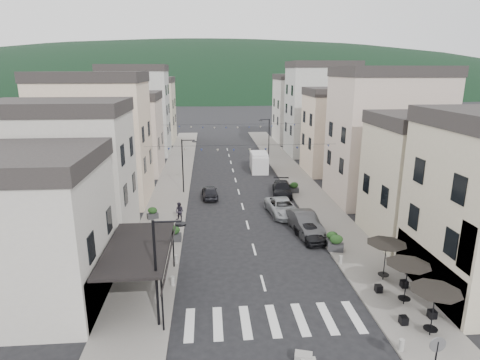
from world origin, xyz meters
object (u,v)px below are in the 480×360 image
object	(u,v)px
parked_car_b	(305,223)
parked_car_c	(282,207)
parked_car_d	(282,189)
parked_car_e	(210,192)
parked_car_a	(309,232)
pedestrian_a	(160,241)
delivery_van	(259,161)
pedestrian_b	(180,212)

from	to	relation	value
parked_car_b	parked_car_c	world-z (taller)	parked_car_b
parked_car_d	parked_car_c	bearing A→B (deg)	-92.67
parked_car_b	parked_car_e	world-z (taller)	parked_car_b
parked_car_b	parked_car_e	size ratio (longest dim) A/B	1.30
parked_car_a	pedestrian_a	world-z (taller)	pedestrian_a
parked_car_e	pedestrian_a	world-z (taller)	pedestrian_a
parked_car_b	parked_car_e	xyz separation A→B (m)	(-7.82, 9.99, -0.18)
pedestrian_a	parked_car_d	bearing A→B (deg)	41.73
parked_car_d	pedestrian_a	size ratio (longest dim) A/B	2.60
parked_car_e	pedestrian_a	size ratio (longest dim) A/B	2.08
parked_car_d	delivery_van	bearing A→B (deg)	103.27
parked_car_d	parked_car_e	bearing A→B (deg)	-169.40
delivery_van	pedestrian_b	size ratio (longest dim) A/B	3.28
parked_car_e	delivery_van	world-z (taller)	delivery_van
pedestrian_a	parked_car_a	bearing A→B (deg)	0.09
parked_car_a	pedestrian_b	distance (m)	11.64
parked_car_b	pedestrian_b	bearing A→B (deg)	156.43
parked_car_b	pedestrian_a	world-z (taller)	pedestrian_a
delivery_van	pedestrian_a	size ratio (longest dim) A/B	2.89
parked_car_a	parked_car_c	xyz separation A→B (m)	(-1.10, 5.89, 0.07)
parked_car_a	parked_car_d	bearing A→B (deg)	82.44
parked_car_d	parked_car_e	xyz separation A→B (m)	(-7.82, -0.42, -0.04)
parked_car_e	parked_car_b	bearing A→B (deg)	124.52
parked_car_b	pedestrian_b	distance (m)	11.06
parked_car_b	parked_car_d	size ratio (longest dim) A/B	1.04
parked_car_e	parked_car_c	bearing A→B (deg)	136.15
parked_car_c	parked_car_e	size ratio (longest dim) A/B	1.33
pedestrian_b	parked_car_d	bearing A→B (deg)	62.17
parked_car_a	pedestrian_b	size ratio (longest dim) A/B	2.34
parked_car_c	pedestrian_b	distance (m)	9.52
parked_car_b	delivery_van	size ratio (longest dim) A/B	0.94
pedestrian_b	delivery_van	bearing A→B (deg)	90.87
parked_car_b	delivery_van	bearing A→B (deg)	86.60
parked_car_b	pedestrian_a	bearing A→B (deg)	-170.60
parked_car_c	pedestrian_b	size ratio (longest dim) A/B	3.16
parked_car_a	delivery_van	world-z (taller)	delivery_van
parked_car_c	parked_car_d	distance (m)	6.22
delivery_van	pedestrian_a	world-z (taller)	delivery_van
parked_car_a	pedestrian_a	bearing A→B (deg)	-179.37
delivery_van	parked_car_b	bearing A→B (deg)	-84.53
parked_car_a	parked_car_b	size ratio (longest dim) A/B	0.76
parked_car_a	delivery_van	distance (m)	23.22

